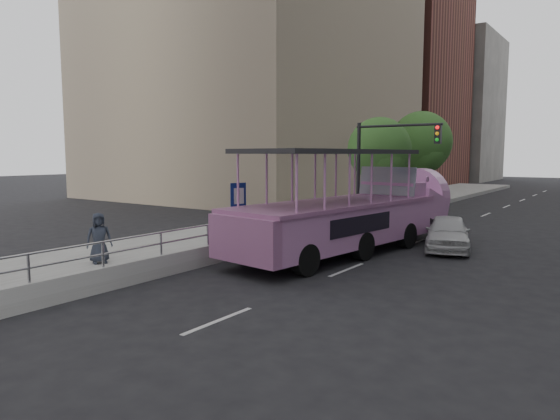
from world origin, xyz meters
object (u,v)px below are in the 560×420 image
object	(u,v)px
duck_boat	(355,214)
parking_sign	(238,212)
pedestrian_far	(99,238)
traffic_signal	(381,158)
street_tree_near	(380,152)
car	(448,233)
street_tree_far	(422,144)

from	to	relation	value
duck_boat	parking_sign	bearing A→B (deg)	-119.64
duck_boat	pedestrian_far	size ratio (longest dim) A/B	7.49
pedestrian_far	parking_sign	bearing A→B (deg)	-6.68
pedestrian_far	traffic_signal	distance (m)	13.89
duck_boat	parking_sign	distance (m)	4.71
pedestrian_far	street_tree_near	distance (m)	17.00
duck_boat	street_tree_near	bearing A→B (deg)	108.76
duck_boat	pedestrian_far	xyz separation A→B (m)	(-4.79, -7.84, -0.33)
parking_sign	traffic_signal	size ratio (longest dim) A/B	0.52
pedestrian_far	parking_sign	world-z (taller)	parking_sign
traffic_signal	street_tree_near	size ratio (longest dim) A/B	0.91
traffic_signal	car	bearing A→B (deg)	-37.09
pedestrian_far	street_tree_far	bearing A→B (deg)	21.58
street_tree_far	car	bearing A→B (deg)	-65.91
traffic_signal	street_tree_far	bearing A→B (deg)	98.43
pedestrian_far	parking_sign	distance (m)	4.53
duck_boat	street_tree_near	size ratio (longest dim) A/B	2.06
car	duck_boat	bearing A→B (deg)	-159.16
street_tree_near	street_tree_far	bearing A→B (deg)	88.09
duck_boat	traffic_signal	world-z (taller)	traffic_signal
parking_sign	car	bearing A→B (deg)	50.49
parking_sign	traffic_signal	bearing A→B (deg)	84.45
duck_boat	street_tree_far	xyz separation A→B (m)	(-2.80, 14.84, 2.89)
car	parking_sign	size ratio (longest dim) A/B	1.45
traffic_signal	street_tree_far	xyz separation A→B (m)	(-1.40, 9.43, 0.81)
street_tree_near	parking_sign	bearing A→B (deg)	-87.01
parking_sign	pedestrian_far	bearing A→B (deg)	-123.27
duck_boat	car	bearing A→B (deg)	37.52
parking_sign	traffic_signal	distance (m)	9.71
duck_boat	street_tree_far	world-z (taller)	street_tree_far
duck_boat	street_tree_far	distance (m)	15.37
duck_boat	pedestrian_far	world-z (taller)	duck_boat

